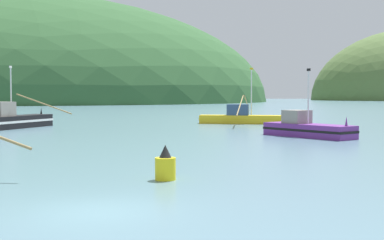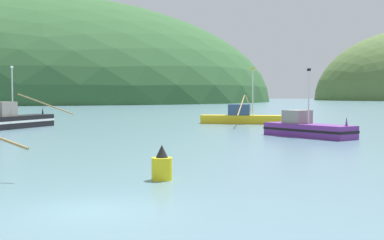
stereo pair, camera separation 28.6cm
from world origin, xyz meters
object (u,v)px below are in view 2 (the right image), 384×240
Objects in this scene: fishing_boat_black at (8,121)px; channel_buoy at (162,166)px; fishing_boat_purple at (307,128)px; fishing_boat_yellow at (244,117)px.

fishing_boat_black is 9.50× the size of channel_buoy.
fishing_boat_black reaches higher than channel_buoy.
fishing_boat_yellow is (-2.61, 17.81, 0.04)m from fishing_boat_purple.
channel_buoy is at bearing -62.57° from fishing_boat_purple.
channel_buoy is (15.25, -30.36, -0.23)m from fishing_boat_black.
fishing_boat_yellow is 1.30× the size of fishing_boat_black.
fishing_boat_purple is at bearing -69.64° from fishing_boat_yellow.
fishing_boat_yellow is at bearing -49.07° from fishing_boat_black.
fishing_boat_purple is at bearing 62.16° from channel_buoy.
fishing_boat_purple is 18.00m from fishing_boat_yellow.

